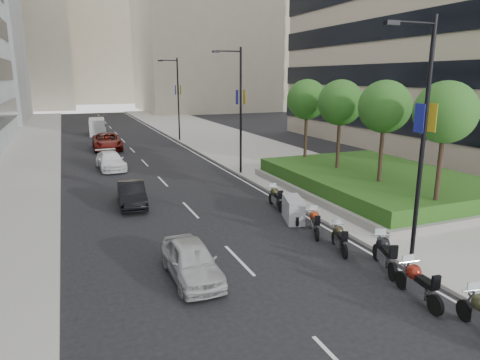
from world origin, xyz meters
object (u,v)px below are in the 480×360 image
motorcycle_6 (276,198)px  car_a (191,261)px  motorcycle_1 (418,283)px  car_b (132,194)px  lamp_post_2 (177,95)px  car_c (110,161)px  motorcycle_5 (293,210)px  delivery_van (97,127)px  motorcycle_2 (385,254)px  lamp_post_0 (420,133)px  car_d (107,141)px  motorcycle_3 (339,238)px  motorcycle_4 (315,223)px  lamp_post_1 (239,105)px

motorcycle_6 → car_a: (-6.59, -6.45, 0.10)m
motorcycle_1 → car_b: (-6.88, 14.02, 0.05)m
motorcycle_1 → motorcycle_6: motorcycle_1 is taller
lamp_post_2 → car_c: (-8.52, -12.51, -4.40)m
motorcycle_5 → delivery_van: size_ratio=0.44×
lamp_post_2 → delivery_van: 12.79m
car_a → car_b: 9.81m
motorcycle_2 → lamp_post_0: bearing=-80.6°
motorcycle_1 → car_d: 34.84m
motorcycle_3 → motorcycle_5: (0.06, 4.00, 0.05)m
lamp_post_0 → car_c: size_ratio=1.96×
motorcycle_4 → car_b: (-7.03, 7.65, 0.11)m
lamp_post_2 → motorcycle_2: 35.10m
motorcycle_3 → motorcycle_4: 2.01m
car_b → motorcycle_5: bearing=-35.1°
lamp_post_0 → motorcycle_1: lamp_post_0 is taller
car_c → car_d: size_ratio=0.80×
motorcycle_3 → motorcycle_4: bearing=16.8°
lamp_post_2 → motorcycle_5: size_ratio=4.29×
motorcycle_3 → motorcycle_6: (0.27, 6.32, 0.03)m
motorcycle_6 → motorcycle_2: bearing=-171.4°
lamp_post_2 → motorcycle_2: lamp_post_2 is taller
motorcycle_2 → motorcycle_3: motorcycle_2 is taller
lamp_post_0 → car_a: size_ratio=2.27×
motorcycle_4 → delivery_van: size_ratio=0.41×
lamp_post_1 → car_c: bearing=147.2°
lamp_post_2 → car_d: bearing=-160.5°
lamp_post_0 → delivery_van: size_ratio=1.88×
car_b → delivery_van: size_ratio=0.84×
motorcycle_5 → car_a: (-6.38, -4.13, 0.08)m
motorcycle_5 → motorcycle_3: bearing=-163.4°
delivery_van → motorcycle_2: bearing=-77.3°
lamp_post_0 → motorcycle_5: 7.87m
lamp_post_0 → lamp_post_2: 35.00m
motorcycle_6 → car_c: bearing=34.9°
motorcycle_4 → lamp_post_2: bearing=20.7°
lamp_post_1 → motorcycle_3: size_ratio=4.61×
motorcycle_2 → motorcycle_5: bearing=25.1°
lamp_post_1 → car_d: size_ratio=1.56×
lamp_post_2 → motorcycle_6: bearing=-92.6°
motorcycle_1 → car_b: car_b is taller
lamp_post_2 → motorcycle_1: (-1.55, -37.04, -4.46)m
car_a → car_b: bearing=94.0°
car_d → lamp_post_2: bearing=20.9°
car_c → motorcycle_5: bearing=-70.0°
motorcycle_3 → delivery_van: delivery_van is taller
car_c → delivery_van: size_ratio=0.96×
lamp_post_0 → motorcycle_1: 5.14m
lamp_post_0 → motorcycle_6: size_ratio=4.20×
motorcycle_2 → car_b: bearing=53.3°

